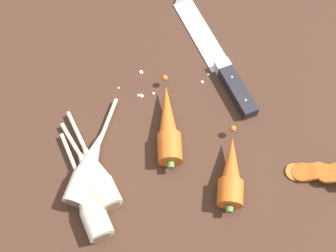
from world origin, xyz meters
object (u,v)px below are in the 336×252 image
at_px(whole_carrot_second, 231,173).
at_px(parsnip_back, 89,166).
at_px(chefs_knife, 210,46).
at_px(carrot_slice_stack, 323,173).
at_px(parsnip_mid_right, 88,200).
at_px(parsnip_mid_left, 96,172).
at_px(parsnip_front, 91,174).
at_px(whole_carrot, 168,126).

height_order(whole_carrot_second, parsnip_back, whole_carrot_second).
height_order(chefs_knife, carrot_slice_stack, carrot_slice_stack).
relative_size(parsnip_mid_right, parsnip_back, 0.95).
xyz_separation_m(parsnip_mid_left, carrot_slice_stack, (0.38, -0.02, -0.01)).
bearing_deg(whole_carrot_second, parsnip_mid_left, 176.06).
xyz_separation_m(whole_carrot_second, parsnip_front, (-0.23, 0.01, -0.00)).
height_order(whole_carrot, carrot_slice_stack, whole_carrot).
xyz_separation_m(chefs_knife, parsnip_mid_left, (-0.22, -0.27, 0.01)).
bearing_deg(parsnip_front, parsnip_back, 109.65).
distance_m(whole_carrot_second, parsnip_back, 0.24).
relative_size(whole_carrot_second, parsnip_front, 0.95).
bearing_deg(parsnip_mid_right, chefs_knife, 53.30).
bearing_deg(whole_carrot, carrot_slice_stack, -21.80).
relative_size(chefs_knife, carrot_slice_stack, 3.03).
height_order(parsnip_mid_right, carrot_slice_stack, parsnip_mid_right).
relative_size(whole_carrot, parsnip_mid_right, 0.98).
distance_m(parsnip_mid_left, parsnip_mid_right, 0.05).
bearing_deg(parsnip_mid_right, whole_carrot_second, 7.51).
bearing_deg(whole_carrot, parsnip_front, -148.01).
height_order(whole_carrot, parsnip_mid_right, whole_carrot).
height_order(parsnip_front, parsnip_mid_left, same).
bearing_deg(chefs_knife, whole_carrot_second, -89.60).
relative_size(parsnip_mid_left, parsnip_mid_right, 0.99).
height_order(parsnip_back, carrot_slice_stack, parsnip_back).
xyz_separation_m(whole_carrot, parsnip_front, (-0.13, -0.08, -0.00)).
xyz_separation_m(chefs_knife, parsnip_front, (-0.23, -0.27, 0.01)).
relative_size(whole_carrot_second, parsnip_mid_left, 0.80).
bearing_deg(parsnip_back, parsnip_mid_left, -44.44).
xyz_separation_m(whole_carrot_second, parsnip_back, (-0.24, 0.03, -0.00)).
relative_size(whole_carrot, parsnip_front, 1.16).
bearing_deg(whole_carrot_second, carrot_slice_stack, -2.50).
distance_m(whole_carrot, whole_carrot_second, 0.14).
height_order(parsnip_mid_left, parsnip_mid_right, same).
bearing_deg(parsnip_mid_right, carrot_slice_stack, 3.57).
relative_size(parsnip_back, carrot_slice_stack, 1.83).
bearing_deg(parsnip_mid_left, carrot_slice_stack, -3.35).
distance_m(whole_carrot, parsnip_mid_right, 0.19).
bearing_deg(parsnip_mid_left, whole_carrot_second, -3.94).
relative_size(whole_carrot, carrot_slice_stack, 1.70).
xyz_separation_m(chefs_knife, carrot_slice_stack, (0.16, -0.29, 0.01)).
xyz_separation_m(whole_carrot_second, carrot_slice_stack, (0.15, -0.01, -0.01)).
relative_size(whole_carrot, whole_carrot_second, 1.23).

